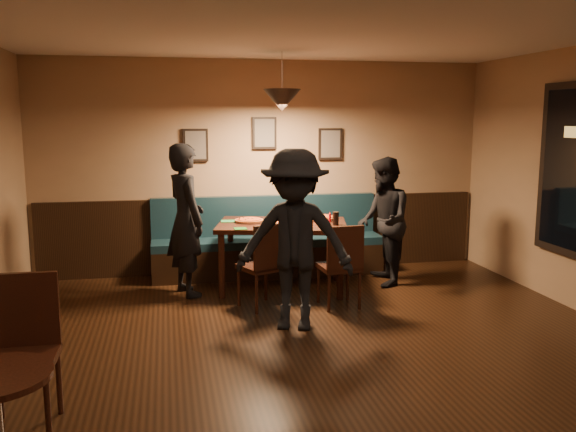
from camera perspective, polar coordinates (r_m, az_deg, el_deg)
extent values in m
plane|color=black|center=(5.08, 4.34, -14.58)|extent=(7.00, 7.00, 0.00)
plane|color=silver|center=(4.71, 4.78, 18.37)|extent=(7.00, 7.00, 0.00)
plane|color=#8C704F|center=(8.10, -2.26, 4.63)|extent=(6.00, 0.00, 6.00)
cube|color=black|center=(8.19, -2.19, -1.67)|extent=(5.88, 0.06, 1.00)
cube|color=black|center=(7.96, -8.69, 6.61)|extent=(0.32, 0.04, 0.42)
cube|color=black|center=(8.05, -2.25, 7.81)|extent=(0.32, 0.04, 0.42)
cube|color=black|center=(8.24, 3.99, 6.78)|extent=(0.32, 0.04, 0.42)
cone|color=black|center=(7.11, -0.57, 10.85)|extent=(0.44, 0.44, 0.25)
cube|color=black|center=(7.29, -0.54, -3.80)|extent=(1.69, 1.29, 0.81)
imported|color=black|center=(7.09, -9.58, -0.37)|extent=(0.62, 0.75, 1.77)
imported|color=black|center=(7.52, 8.97, -0.51)|extent=(0.71, 0.85, 1.58)
imported|color=black|center=(5.86, 0.63, -2.28)|extent=(1.29, 1.00, 1.76)
cylinder|color=orange|center=(7.29, -3.68, -0.41)|extent=(0.45, 0.45, 0.04)
cylinder|color=orange|center=(7.02, 0.12, -0.77)|extent=(0.48, 0.48, 0.04)
cylinder|color=orange|center=(7.47, 2.97, -0.16)|extent=(0.43, 0.43, 0.04)
cylinder|color=black|center=(7.09, 4.51, -0.23)|extent=(0.08, 0.08, 0.16)
cylinder|color=#9B050E|center=(7.29, 3.96, -0.09)|extent=(0.03, 0.03, 0.12)
cube|color=#207B3E|center=(7.36, -5.68, -0.48)|extent=(0.18, 0.18, 0.01)
cube|color=#1C6A1D|center=(6.86, -4.51, -1.19)|extent=(0.15, 0.15, 0.01)
cube|color=white|center=(6.86, 0.05, -1.16)|extent=(0.20, 0.09, 0.00)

